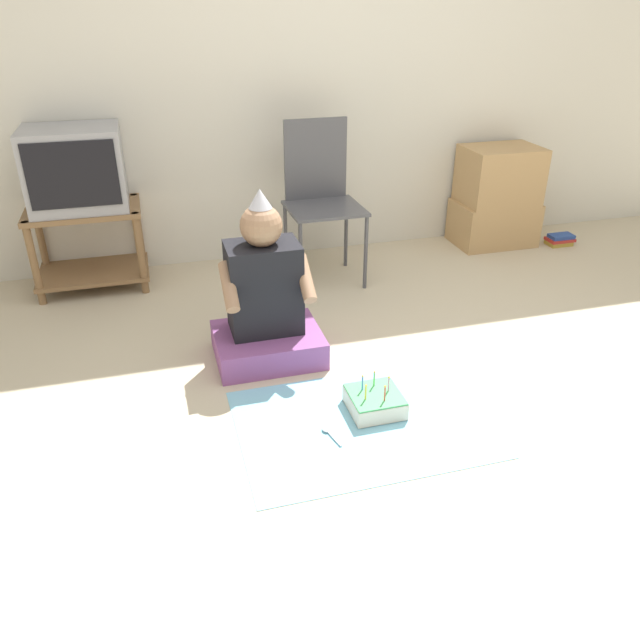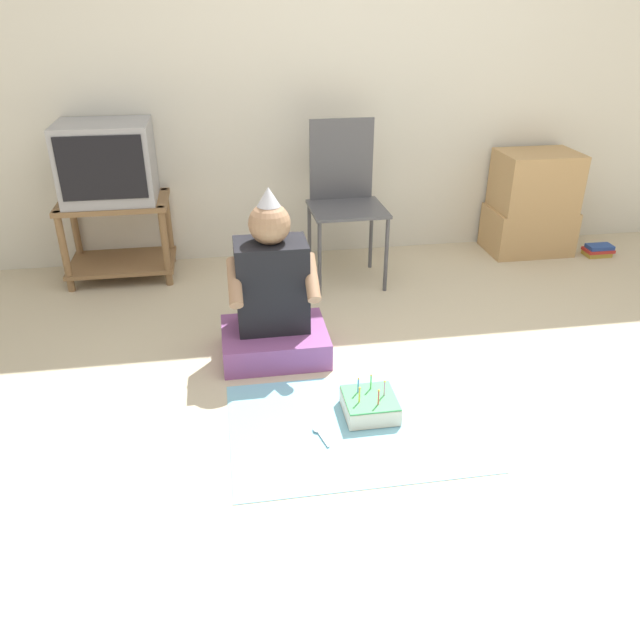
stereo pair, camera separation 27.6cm
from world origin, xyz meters
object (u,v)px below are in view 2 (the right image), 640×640
at_px(folding_chair, 344,191).
at_px(person_seated, 273,301).
at_px(cardboard_box_stack, 532,204).
at_px(book_pile, 598,250).
at_px(birthday_cake, 370,405).
at_px(tv, 107,162).

xyz_separation_m(folding_chair, person_seated, (-0.53, -0.91, -0.27)).
xyz_separation_m(cardboard_box_stack, book_pile, (0.46, -0.18, -0.30)).
relative_size(folding_chair, birthday_cake, 4.27).
bearing_deg(folding_chair, birthday_cake, -96.69).
distance_m(cardboard_box_stack, birthday_cake, 2.33).
distance_m(folding_chair, birthday_cake, 1.60).
bearing_deg(book_pile, person_seated, -158.09).
relative_size(book_pile, person_seated, 0.22).
xyz_separation_m(tv, folding_chair, (1.40, -0.22, -0.18)).
height_order(folding_chair, birthday_cake, folding_chair).
bearing_deg(birthday_cake, cardboard_box_stack, 48.19).
height_order(tv, cardboard_box_stack, tv).
bearing_deg(birthday_cake, book_pile, 37.74).
bearing_deg(folding_chair, person_seated, -120.57).
bearing_deg(book_pile, birthday_cake, -142.26).
distance_m(folding_chair, cardboard_box_stack, 1.40).
xyz_separation_m(folding_chair, birthday_cake, (-0.18, -1.51, -0.51)).
xyz_separation_m(book_pile, person_seated, (-2.36, -0.95, 0.25)).
relative_size(cardboard_box_stack, birthday_cake, 3.06).
bearing_deg(cardboard_box_stack, book_pile, -21.09).
bearing_deg(folding_chair, book_pile, 1.37).
bearing_deg(tv, person_seated, -52.27).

